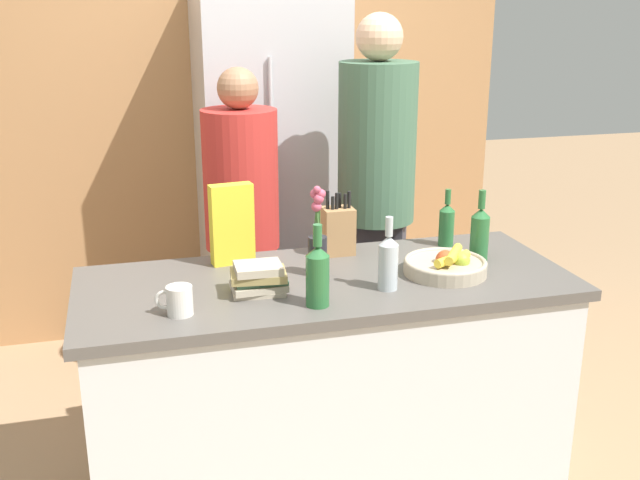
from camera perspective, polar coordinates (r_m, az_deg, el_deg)
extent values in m
cube|color=silver|center=(2.95, 0.48, -11.42)|extent=(1.74, 0.71, 0.85)
cube|color=#56514C|center=(2.76, 0.50, -3.33)|extent=(1.81, 0.74, 0.04)
cube|color=#AD7A4C|center=(4.34, -5.87, 10.19)|extent=(3.01, 0.12, 2.60)
cube|color=#B7B7BC|center=(4.06, -3.79, 5.09)|extent=(0.74, 0.60, 1.95)
cylinder|color=#B7B7BC|center=(3.73, -3.68, 5.48)|extent=(0.02, 0.02, 1.07)
cylinder|color=tan|center=(2.83, 9.51, -2.10)|extent=(0.31, 0.31, 0.05)
torus|color=tan|center=(2.82, 9.53, -1.66)|extent=(0.31, 0.31, 0.02)
sphere|color=#99B233|center=(2.82, 10.72, -1.53)|extent=(0.06, 0.06, 0.06)
sphere|color=#C64C23|center=(2.82, 9.52, -1.52)|extent=(0.07, 0.07, 0.07)
cylinder|color=yellow|center=(2.80, 10.06, -1.43)|extent=(0.17, 0.11, 0.03)
cylinder|color=yellow|center=(2.81, 10.14, -1.08)|extent=(0.13, 0.16, 0.03)
cube|color=#A87A4C|center=(3.00, 1.37, 0.70)|extent=(0.12, 0.10, 0.19)
cylinder|color=black|center=(2.95, 0.58, 2.99)|extent=(0.01, 0.01, 0.08)
cylinder|color=black|center=(2.95, 0.98, 2.74)|extent=(0.01, 0.01, 0.06)
cylinder|color=black|center=(2.95, 1.28, 2.90)|extent=(0.01, 0.01, 0.07)
cylinder|color=black|center=(2.98, 1.50, 2.95)|extent=(0.01, 0.01, 0.07)
cylinder|color=black|center=(2.96, 1.93, 2.87)|extent=(0.01, 0.01, 0.07)
cylinder|color=black|center=(2.97, 2.23, 3.00)|extent=(0.01, 0.01, 0.08)
cylinder|color=#232328|center=(2.77, -0.19, -1.21)|extent=(0.07, 0.07, 0.15)
cylinder|color=#477538|center=(2.72, -0.03, 1.88)|extent=(0.01, 0.03, 0.16)
sphere|color=#C64C66|center=(2.70, 0.07, 3.53)|extent=(0.04, 0.04, 0.04)
cylinder|color=#477538|center=(2.73, -0.13, 1.83)|extent=(0.02, 0.02, 0.15)
sphere|color=#C64C66|center=(2.72, -0.10, 3.41)|extent=(0.04, 0.04, 0.04)
cylinder|color=#477538|center=(2.73, -0.32, 1.89)|extent=(0.02, 0.02, 0.16)
sphere|color=#C64C66|center=(2.71, -0.41, 3.53)|extent=(0.03, 0.03, 0.03)
cylinder|color=#477538|center=(2.73, -0.24, 1.40)|extent=(0.01, 0.01, 0.12)
sphere|color=#C64C66|center=(2.71, -0.27, 2.56)|extent=(0.04, 0.04, 0.04)
cylinder|color=#477538|center=(2.71, -0.21, 2.03)|extent=(0.02, 0.01, 0.18)
sphere|color=#C64C66|center=(2.69, -0.23, 3.86)|extent=(0.03, 0.03, 0.03)
cylinder|color=#477538|center=(2.72, -0.14, 1.69)|extent=(0.01, 0.01, 0.15)
sphere|color=#C64C66|center=(2.70, -0.11, 3.16)|extent=(0.04, 0.04, 0.04)
cube|color=yellow|center=(2.89, -6.73, 1.20)|extent=(0.17, 0.08, 0.31)
cylinder|color=silver|center=(2.47, -10.64, -4.56)|extent=(0.09, 0.09, 0.10)
torus|color=silver|center=(2.48, -11.74, -4.49)|extent=(0.07, 0.03, 0.07)
cube|color=#B7A88E|center=(2.62, -4.70, -3.93)|extent=(0.19, 0.13, 0.02)
cube|color=#B7A88E|center=(2.61, -4.68, -3.53)|extent=(0.19, 0.13, 0.02)
cube|color=#3D6047|center=(2.61, -4.56, -3.06)|extent=(0.18, 0.12, 0.02)
cube|color=#99844C|center=(2.60, -4.73, -2.66)|extent=(0.21, 0.16, 0.03)
cube|color=#B7A88E|center=(2.59, -4.73, -2.15)|extent=(0.16, 0.14, 0.03)
cylinder|color=#B2BCC1|center=(2.64, 5.20, -2.06)|extent=(0.07, 0.07, 0.16)
cone|color=#B2BCC1|center=(2.61, 5.26, -0.03)|extent=(0.07, 0.07, 0.03)
cylinder|color=#B2BCC1|center=(2.59, 5.29, 1.03)|extent=(0.03, 0.03, 0.07)
cylinder|color=#286633|center=(3.15, 9.60, 0.90)|extent=(0.06, 0.06, 0.15)
cone|color=#286633|center=(3.12, 9.69, 2.46)|extent=(0.06, 0.06, 0.03)
cylinder|color=#286633|center=(3.11, 9.73, 3.27)|extent=(0.02, 0.02, 0.06)
cylinder|color=#286633|center=(2.99, 12.05, 0.13)|extent=(0.07, 0.07, 0.17)
cone|color=#286633|center=(2.96, 12.18, 2.04)|extent=(0.07, 0.07, 0.03)
cylinder|color=#286633|center=(2.95, 12.24, 3.04)|extent=(0.03, 0.03, 0.07)
cylinder|color=#286633|center=(2.48, -0.19, -3.13)|extent=(0.08, 0.08, 0.18)
cone|color=#286633|center=(2.45, -0.19, -0.84)|extent=(0.08, 0.08, 0.03)
cylinder|color=#286633|center=(2.43, -0.19, 0.36)|extent=(0.03, 0.03, 0.07)
cube|color=#383842|center=(3.66, -5.70, -6.17)|extent=(0.30, 0.23, 0.77)
cylinder|color=red|center=(3.44, -6.06, 4.60)|extent=(0.34, 0.34, 0.64)
sphere|color=#996B4C|center=(3.37, -6.29, 11.43)|extent=(0.19, 0.19, 0.19)
cube|color=#383842|center=(3.70, 4.08, -4.94)|extent=(0.34, 0.30, 0.88)
cylinder|color=#42664C|center=(3.47, 4.37, 7.39)|extent=(0.36, 0.36, 0.73)
sphere|color=#DBAD89|center=(3.42, 4.56, 15.18)|extent=(0.21, 0.21, 0.21)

